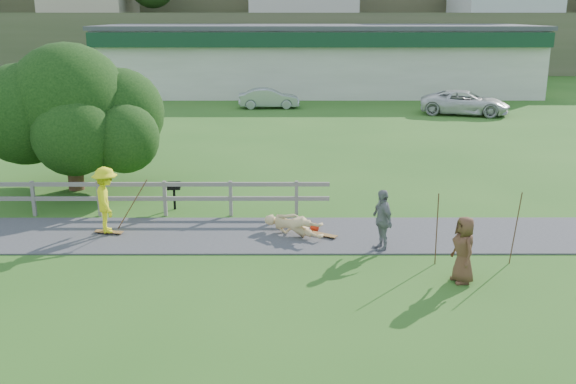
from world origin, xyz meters
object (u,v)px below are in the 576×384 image
Objects in this scene: car_silver at (269,98)px; skater_rider at (107,203)px; tree at (72,130)px; car_white at (465,103)px; spectator_c at (464,250)px; skater_fallen at (293,225)px; spectator_b at (382,220)px; bbq at (174,196)px.

skater_rider is at bearing 168.29° from car_silver.
car_white is at bearing 43.29° from tree.
car_silver is 0.74× the size of car_white.
tree is (-11.44, 8.05, 1.31)m from spectator_c.
spectator_b is at bearing -79.20° from skater_fallen.
spectator_b is at bearing -174.93° from car_silver.
spectator_c is 0.24× the size of tree.
car_white is 0.81× the size of tree.
skater_rider is 1.17× the size of spectator_c.
skater_fallen is at bearing -33.05° from tree.
spectator_c is (1.57, -2.06, -0.03)m from spectator_b.
skater_fallen is 4.98m from spectator_c.
car_white is 25.06m from tree.
skater_fallen is at bearing 170.57° from car_white.
car_white is at bearing -105.84° from car_silver.
spectator_b is 7.03m from bbq.
skater_fallen is at bearing -111.45° from skater_rider.
skater_rider is at bearing 124.12° from skater_fallen.
bbq reaches higher than skater_fallen.
skater_rider reaches higher than spectator_c.
tree is at bearing 149.56° from car_white.
skater_rider is 2.86m from bbq.
spectator_b is at bearing -31.26° from tree.
tree is at bearing -136.43° from spectator_c.
skater_rider reaches higher than car_white.
bbq is (-6.01, 3.62, -0.38)m from spectator_b.
car_white is at bearing 153.67° from spectator_c.
skater_fallen is 2.07× the size of bbq.
bbq is at bearing 91.11° from skater_fallen.
spectator_c is at bearing -40.84° from bbq.
car_white is at bearing 142.33° from spectator_b.
skater_rider reaches higher than bbq.
bbq is at bearing -138.88° from spectator_b.
tree is (-2.41, 4.80, 1.18)m from skater_rider.
bbq is at bearing -138.12° from spectator_c.
tree is (-6.22, -19.90, 1.46)m from car_silver.
spectator_c is 1.80× the size of bbq.
spectator_b reaches higher than car_white.
spectator_b is at bearing -154.01° from spectator_c.
spectator_c is at bearing 19.43° from spectator_b.
skater_rider is 0.28× the size of tree.
skater_fallen is 9.22m from tree.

